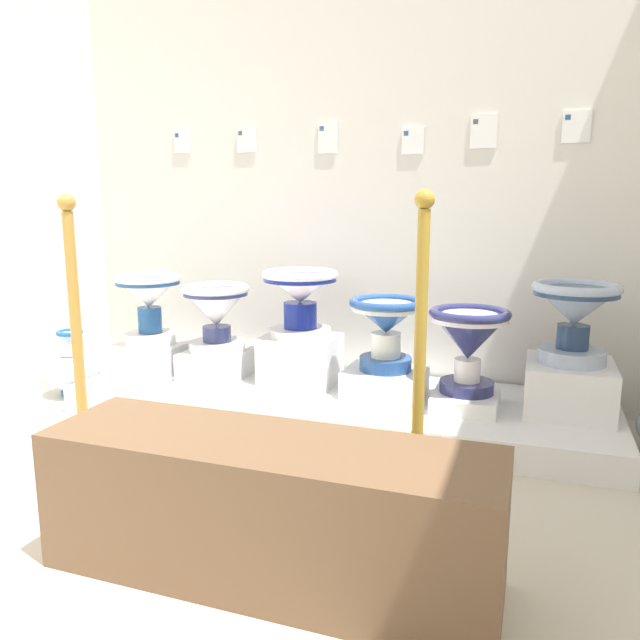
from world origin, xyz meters
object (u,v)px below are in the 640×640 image
plinth_block_leftmost (218,363)px  info_placard_second (247,140)px  info_placard_third (328,138)px  plinth_block_rightmost (385,382)px  antique_toilet_broad_patterned (575,310)px  info_placard_fourth (413,141)px  decorative_vase_corner (73,370)px  stanchion_post_near_left (81,391)px  plinth_block_pale_glazed (300,359)px  antique_toilet_rightmost (386,322)px  stanchion_post_near_right (418,422)px  plinth_block_slender_white (152,357)px  info_placard_fifth (484,131)px  antique_toilet_pale_glazed (300,292)px  antique_toilet_slender_white (149,297)px  antique_toilet_leftmost (216,309)px  plinth_block_squat_floral (466,400)px  info_placard_first (182,142)px  museum_bench (268,509)px  antique_toilet_squat_floral (469,337)px  info_placard_sixth (576,127)px  plinth_block_broad_patterned (569,387)px

plinth_block_leftmost → info_placard_second: 1.22m
info_placard_third → plinth_block_rightmost: bearing=-43.3°
antique_toilet_broad_patterned → info_placard_fourth: info_placard_fourth is taller
decorative_vase_corner → stanchion_post_near_left: bearing=-46.7°
plinth_block_pale_glazed → info_placard_second: size_ratio=2.91×
plinth_block_leftmost → antique_toilet_broad_patterned: size_ratio=0.99×
antique_toilet_rightmost → stanchion_post_near_right: (0.31, -0.83, -0.16)m
antique_toilet_rightmost → info_placard_third: size_ratio=2.22×
plinth_block_slender_white → stanchion_post_near_right: bearing=-27.5°
antique_toilet_broad_patterned → stanchion_post_near_right: 1.03m
plinth_block_rightmost → info_placard_fifth: 1.29m
plinth_block_leftmost → antique_toilet_pale_glazed: 0.60m
info_placard_fifth → plinth_block_leftmost: bearing=-163.5°
antique_toilet_slender_white → antique_toilet_leftmost: bearing=2.0°
plinth_block_squat_floral → info_placard_first: bearing=164.9°
plinth_block_slender_white → museum_bench: 1.86m
plinth_block_slender_white → plinth_block_pale_glazed: (0.84, 0.06, 0.04)m
info_placard_fourth → plinth_block_squat_floral: bearing=-51.5°
antique_toilet_rightmost → museum_bench: bearing=-90.5°
antique_toilet_squat_floral → info_placard_sixth: size_ratio=2.62×
plinth_block_rightmost → plinth_block_broad_patterned: bearing=2.9°
antique_toilet_slender_white → antique_toilet_squat_floral: (1.69, -0.06, -0.08)m
stanchion_post_near_left → plinth_block_rightmost: bearing=45.7°
plinth_block_slender_white → antique_toilet_squat_floral: bearing=-2.1°
antique_toilet_pale_glazed → antique_toilet_leftmost: bearing=-173.8°
museum_bench → stanchion_post_near_left: bearing=158.7°
antique_toilet_pale_glazed → info_placard_first: info_placard_first is taller
stanchion_post_near_left → museum_bench: bearing=-21.3°
info_placard_third → info_placard_fifth: bearing=0.0°
plinth_block_pale_glazed → antique_toilet_pale_glazed: size_ratio=0.98×
stanchion_post_near_left → museum_bench: 1.00m
decorative_vase_corner → antique_toilet_broad_patterned: bearing=4.7°
plinth_block_rightmost → info_placard_third: (-0.42, 0.40, 1.17)m
stanchion_post_near_right → decorative_vase_corner: bearing=161.7°
info_placard_second → info_placard_fourth: bearing=-0.0°
plinth_block_slender_white → decorative_vase_corner: decorative_vase_corner is taller
info_placard_first → plinth_block_squat_floral: bearing=-15.1°
decorative_vase_corner → stanchion_post_near_right: (1.99, -0.66, 0.18)m
plinth_block_broad_patterned → stanchion_post_near_right: bearing=-120.1°
plinth_block_squat_floral → antique_toilet_squat_floral: antique_toilet_squat_floral is taller
antique_toilet_slender_white → plinth_block_broad_patterned: bearing=0.8°
antique_toilet_squat_floral → stanchion_post_near_left: size_ratio=0.35×
plinth_block_leftmost → info_placard_sixth: bearing=12.6°
plinth_block_leftmost → info_placard_second: bearing=88.3°
antique_toilet_leftmost → plinth_block_leftmost: bearing=0.0°
antique_toilet_pale_glazed → antique_toilet_broad_patterned: antique_toilet_pale_glazed is taller
antique_toilet_squat_floral → antique_toilet_rightmost: bearing=172.3°
info_placard_first → info_placard_second: (0.40, 0.00, -0.00)m
antique_toilet_leftmost → antique_toilet_rightmost: antique_toilet_leftmost is taller
plinth_block_rightmost → stanchion_post_near_left: size_ratio=0.35×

